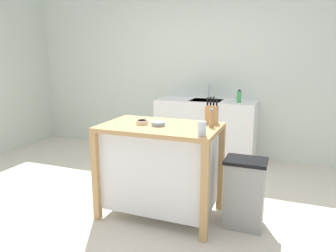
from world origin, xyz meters
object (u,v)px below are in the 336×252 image
at_px(drinking_cup, 202,129).
at_px(pepper_grinder, 212,118).
at_px(bowl_ceramic_small, 142,122).
at_px(bottle_hand_soap, 239,97).
at_px(sink_faucet, 209,91).
at_px(bowl_stoneware_deep, 158,124).
at_px(trash_bin, 244,193).
at_px(knife_block, 212,114).
at_px(kitchen_island, 160,165).

height_order(drinking_cup, pepper_grinder, pepper_grinder).
distance_m(bowl_ceramic_small, bottle_hand_soap, 1.84).
relative_size(sink_faucet, bottle_hand_soap, 1.24).
distance_m(pepper_grinder, bottle_hand_soap, 1.62).
xyz_separation_m(bowl_stoneware_deep, drinking_cup, (0.47, -0.22, 0.04)).
height_order(trash_bin, sink_faucet, sink_faucet).
relative_size(knife_block, bowl_ceramic_small, 2.25).
bearing_deg(bowl_ceramic_small, kitchen_island, 11.02).
relative_size(kitchen_island, bottle_hand_soap, 6.14).
bearing_deg(bowl_stoneware_deep, trash_bin, 6.95).
bearing_deg(bowl_stoneware_deep, bowl_ceramic_small, 178.16).
bearing_deg(bowl_stoneware_deep, sink_faucet, 90.45).
distance_m(bowl_ceramic_small, trash_bin, 1.12).
relative_size(pepper_grinder, bottle_hand_soap, 0.98).
bearing_deg(kitchen_island, bowl_stoneware_deep, -94.97).
distance_m(kitchen_island, trash_bin, 0.81).
height_order(bowl_stoneware_deep, pepper_grinder, pepper_grinder).
bearing_deg(knife_block, bowl_stoneware_deep, -146.75).
bearing_deg(pepper_grinder, bowl_ceramic_small, -169.83).
bearing_deg(bowl_ceramic_small, drinking_cup, -19.24).
bearing_deg(bottle_hand_soap, bowl_stoneware_deep, -104.85).
relative_size(knife_block, pepper_grinder, 1.47).
height_order(knife_block, bowl_stoneware_deep, knife_block).
distance_m(bowl_stoneware_deep, pepper_grinder, 0.48).
height_order(knife_block, sink_faucet, knife_block).
bearing_deg(knife_block, bottle_hand_soap, 88.72).
bearing_deg(pepper_grinder, kitchen_island, -170.15).
xyz_separation_m(kitchen_island, trash_bin, (0.78, 0.06, -0.18)).
bearing_deg(drinking_cup, kitchen_island, 151.31).
height_order(kitchen_island, trash_bin, kitchen_island).
distance_m(bowl_stoneware_deep, drinking_cup, 0.52).
height_order(bowl_stoneware_deep, bottle_hand_soap, bottle_hand_soap).
bearing_deg(pepper_grinder, knife_block, 103.04).
distance_m(drinking_cup, pepper_grinder, 0.33).
bearing_deg(knife_block, trash_bin, -27.11).
distance_m(bowl_ceramic_small, pepper_grinder, 0.64).
height_order(bowl_ceramic_small, bowl_stoneware_deep, bowl_ceramic_small).
height_order(sink_faucet, bottle_hand_soap, sink_faucet).
height_order(knife_block, trash_bin, knife_block).
bearing_deg(drinking_cup, pepper_grinder, 90.33).
bearing_deg(kitchen_island, pepper_grinder, 9.85).
distance_m(kitchen_island, pepper_grinder, 0.66).
relative_size(knife_block, drinking_cup, 2.16).
bearing_deg(kitchen_island, trash_bin, 4.22).
bearing_deg(kitchen_island, bowl_ceramic_small, -168.98).
bearing_deg(knife_block, bowl_ceramic_small, -155.12).
bearing_deg(knife_block, kitchen_island, -150.28).
bearing_deg(kitchen_island, sink_faucet, 90.55).
xyz_separation_m(trash_bin, sink_faucet, (-0.80, 1.88, 0.68)).
height_order(drinking_cup, sink_faucet, sink_faucet).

